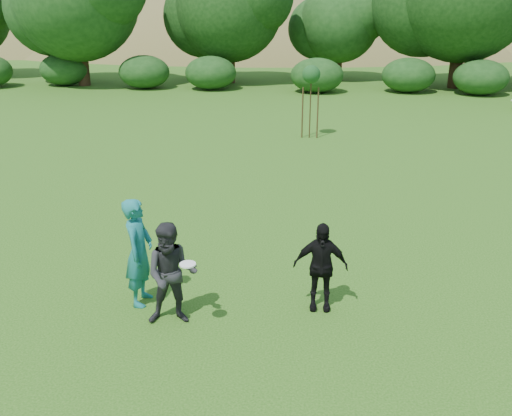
{
  "coord_description": "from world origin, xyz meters",
  "views": [
    {
      "loc": [
        1.01,
        -8.38,
        5.38
      ],
      "look_at": [
        0.0,
        3.0,
        1.1
      ],
      "focal_mm": 40.0,
      "sensor_mm": 36.0,
      "label": 1
    }
  ],
  "objects": [
    {
      "name": "ground",
      "position": [
        0.0,
        0.0,
        0.0
      ],
      "size": [
        120.0,
        120.0,
        0.0
      ],
      "primitive_type": "plane",
      "color": "#19470C",
      "rests_on": "ground"
    },
    {
      "name": "frisbee",
      "position": [
        -0.83,
        -0.17,
        1.28
      ],
      "size": [
        0.27,
        0.27,
        0.03
      ],
      "color": "white",
      "rests_on": "ground"
    },
    {
      "name": "tree_row",
      "position": [
        3.23,
        28.68,
        4.87
      ],
      "size": [
        53.92,
        10.38,
        9.62
      ],
      "color": "#3A2616",
      "rests_on": "ground"
    },
    {
      "name": "player_teal",
      "position": [
        -1.93,
        0.77,
        1.02
      ],
      "size": [
        0.52,
        0.76,
        2.04
      ],
      "primitive_type": "imported",
      "rotation": [
        0.0,
        0.0,
        1.53
      ],
      "color": "#186F70",
      "rests_on": "ground"
    },
    {
      "name": "hillside",
      "position": [
        -0.56,
        68.45,
        -11.97
      ],
      "size": [
        150.0,
        72.0,
        52.0
      ],
      "color": "olive",
      "rests_on": "ground"
    },
    {
      "name": "player_black",
      "position": [
        1.35,
        0.85,
        0.83
      ],
      "size": [
        0.98,
        0.41,
        1.67
      ],
      "primitive_type": "imported",
      "rotation": [
        0.0,
        0.0,
        0.0
      ],
      "color": "black",
      "rests_on": "ground"
    },
    {
      "name": "player_grey",
      "position": [
        -1.19,
        0.14,
        0.92
      ],
      "size": [
        0.99,
        0.82,
        1.85
      ],
      "primitive_type": "imported",
      "rotation": [
        0.0,
        0.0,
        0.14
      ],
      "color": "#262629",
      "rests_on": "ground"
    },
    {
      "name": "sapling",
      "position": [
        1.16,
        14.14,
        2.42
      ],
      "size": [
        0.7,
        0.7,
        2.85
      ],
      "color": "#352714",
      "rests_on": "ground"
    }
  ]
}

